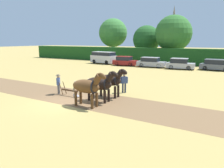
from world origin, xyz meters
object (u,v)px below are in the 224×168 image
tree_center_left (173,33)px  parked_car_left (125,61)px  parked_car_center_left (151,62)px  church_spire (173,28)px  farmer_beside_team (124,82)px  parked_car_center (180,64)px  parked_car_center_right (216,65)px  draft_horse_lead_right (100,84)px  parked_van (104,58)px  draft_horse_lead_left (87,86)px  draft_horse_trail_left (111,80)px  farmer_at_plow (58,83)px  tree_far_left (113,33)px  tree_left (147,39)px  plow (71,92)px

tree_center_left → parked_car_left: 11.80m
parked_car_center_left → tree_center_left: bearing=83.0°
church_spire → farmer_beside_team: (11.80, -60.51, -7.15)m
parked_car_center → parked_car_center_right: parked_car_center is taller
draft_horse_lead_right → parked_car_left: (-8.12, 20.32, -0.52)m
parked_van → church_spire: bearing=95.7°
draft_horse_lead_left → draft_horse_trail_left: bearing=90.0°
farmer_at_plow → tree_center_left: bearing=56.3°
church_spire → farmer_beside_team: size_ratio=9.55×
tree_far_left → parked_car_center_left: (13.23, -11.23, -5.03)m
tree_left → farmer_at_plow: size_ratio=4.56×
draft_horse_lead_left → farmer_beside_team: size_ratio=1.68×
plow → tree_left: bearing=102.5°
tree_left → parked_car_center_left: 13.04m
tree_center_left → tree_far_left: bearing=171.9°
draft_horse_lead_right → parked_car_center: draft_horse_lead_right is taller
farmer_at_plow → parked_car_left: size_ratio=0.39×
parked_van → parked_car_center_right: parked_van is taller
farmer_at_plow → tree_far_left: bearing=81.0°
draft_horse_lead_right → parked_car_center: bearing=89.0°
tree_far_left → tree_left: 8.15m
draft_horse_lead_right → farmer_beside_team: 3.13m
tree_center_left → parked_car_center_right: tree_center_left is taller
draft_horse_lead_left → parked_van: draft_horse_lead_left is taller
parked_van → parked_car_center_left: bearing=3.0°
tree_far_left → farmer_beside_team: 33.72m
tree_left → farmer_beside_team: 30.38m
farmer_beside_team → parked_car_center: bearing=137.2°
draft_horse_lead_right → parked_car_left: draft_horse_lead_right is taller
farmer_at_plow → draft_horse_trail_left: bearing=-13.0°
tree_far_left → farmer_beside_team: size_ratio=5.56×
draft_horse_lead_right → church_spire: bearing=101.8°
parked_car_left → parked_car_center: size_ratio=0.99×
parked_van → parked_car_center_left: parked_van is taller
draft_horse_lead_right → farmer_at_plow: 4.00m
tree_far_left → draft_horse_trail_left: (16.89, -30.27, -4.51)m
parked_car_center_left → parked_car_center: parked_car_center is taller
draft_horse_lead_left → church_spire: bearing=101.5°
draft_horse_lead_left → tree_center_left: bearing=96.5°
draft_horse_lead_right → farmer_beside_team: size_ratio=1.70×
parked_car_left → church_spire: bearing=90.2°
tree_far_left → church_spire: church_spire is taller
tree_center_left → parked_van: tree_center_left is taller
tree_left → parked_van: bearing=-111.0°
tree_far_left → draft_horse_lead_right: size_ratio=3.28×
draft_horse_lead_left → parked_car_center_left: 22.20m
church_spire → draft_horse_lead_left: (11.44, -65.03, -6.75)m
draft_horse_trail_left → tree_far_left: bearing=120.7°
parked_car_center → parked_car_center_left: bearing=174.3°
parked_car_center_left → farmer_beside_team: bearing=-78.6°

